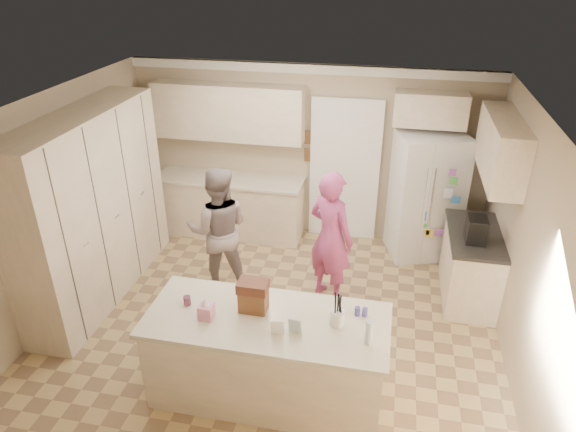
% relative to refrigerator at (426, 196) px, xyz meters
% --- Properties ---
extents(floor, '(5.20, 4.60, 0.02)m').
position_rel_refrigerator_xyz_m(floor, '(-1.73, -2.00, -0.91)').
color(floor, tan).
rests_on(floor, ground).
extents(ceiling, '(5.20, 4.60, 0.02)m').
position_rel_refrigerator_xyz_m(ceiling, '(-1.73, -2.00, 1.71)').
color(ceiling, white).
rests_on(ceiling, wall_back).
extents(wall_back, '(5.20, 0.02, 2.60)m').
position_rel_refrigerator_xyz_m(wall_back, '(-1.73, 0.31, 0.40)').
color(wall_back, tan).
rests_on(wall_back, ground).
extents(wall_front, '(5.20, 0.02, 2.60)m').
position_rel_refrigerator_xyz_m(wall_front, '(-1.73, -4.31, 0.40)').
color(wall_front, tan).
rests_on(wall_front, ground).
extents(wall_left, '(0.02, 4.60, 2.60)m').
position_rel_refrigerator_xyz_m(wall_left, '(-4.34, -2.00, 0.40)').
color(wall_left, tan).
rests_on(wall_left, ground).
extents(wall_right, '(0.02, 4.60, 2.60)m').
position_rel_refrigerator_xyz_m(wall_right, '(0.88, -2.00, 0.40)').
color(wall_right, tan).
rests_on(wall_right, ground).
extents(crown_back, '(5.20, 0.08, 0.12)m').
position_rel_refrigerator_xyz_m(crown_back, '(-1.73, 0.26, 1.63)').
color(crown_back, white).
rests_on(crown_back, wall_back).
extents(pantry_bank, '(0.60, 2.60, 2.35)m').
position_rel_refrigerator_xyz_m(pantry_bank, '(-4.03, -1.80, 0.28)').
color(pantry_bank, beige).
rests_on(pantry_bank, floor).
extents(back_base_cab, '(2.20, 0.60, 0.88)m').
position_rel_refrigerator_xyz_m(back_base_cab, '(-2.88, -0.00, -0.46)').
color(back_base_cab, beige).
rests_on(back_base_cab, floor).
extents(back_countertop, '(2.24, 0.63, 0.04)m').
position_rel_refrigerator_xyz_m(back_countertop, '(-2.88, -0.01, 0.00)').
color(back_countertop, beige).
rests_on(back_countertop, back_base_cab).
extents(back_upper_cab, '(2.20, 0.35, 0.80)m').
position_rel_refrigerator_xyz_m(back_upper_cab, '(-2.88, 0.12, 1.00)').
color(back_upper_cab, beige).
rests_on(back_upper_cab, wall_back).
extents(doorway_opening, '(0.90, 0.06, 2.10)m').
position_rel_refrigerator_xyz_m(doorway_opening, '(-1.18, 0.28, 0.15)').
color(doorway_opening, black).
rests_on(doorway_opening, floor).
extents(doorway_casing, '(1.02, 0.03, 2.22)m').
position_rel_refrigerator_xyz_m(doorway_casing, '(-1.18, 0.24, 0.15)').
color(doorway_casing, white).
rests_on(doorway_casing, floor).
extents(wall_frame_upper, '(0.15, 0.02, 0.20)m').
position_rel_refrigerator_xyz_m(wall_frame_upper, '(-1.71, 0.27, 0.65)').
color(wall_frame_upper, brown).
rests_on(wall_frame_upper, wall_back).
extents(wall_frame_lower, '(0.15, 0.02, 0.20)m').
position_rel_refrigerator_xyz_m(wall_frame_lower, '(-1.71, 0.27, 0.38)').
color(wall_frame_lower, brown).
rests_on(wall_frame_lower, wall_back).
extents(refrigerator, '(1.07, 0.94, 1.80)m').
position_rel_refrigerator_xyz_m(refrigerator, '(0.00, 0.00, 0.00)').
color(refrigerator, white).
rests_on(refrigerator, floor).
extents(fridge_seam, '(0.02, 0.02, 1.78)m').
position_rel_refrigerator_xyz_m(fridge_seam, '(0.00, -0.36, 0.00)').
color(fridge_seam, gray).
rests_on(fridge_seam, refrigerator).
extents(fridge_dispenser, '(0.22, 0.03, 0.35)m').
position_rel_refrigerator_xyz_m(fridge_dispenser, '(-0.22, -0.37, 0.25)').
color(fridge_dispenser, black).
rests_on(fridge_dispenser, refrigerator).
extents(fridge_handle_l, '(0.02, 0.02, 0.85)m').
position_rel_refrigerator_xyz_m(fridge_handle_l, '(-0.05, -0.37, 0.15)').
color(fridge_handle_l, silver).
rests_on(fridge_handle_l, refrigerator).
extents(fridge_handle_r, '(0.02, 0.02, 0.85)m').
position_rel_refrigerator_xyz_m(fridge_handle_r, '(0.05, -0.37, 0.15)').
color(fridge_handle_r, silver).
rests_on(fridge_handle_r, refrigerator).
extents(over_fridge_cab, '(0.95, 0.35, 0.45)m').
position_rel_refrigerator_xyz_m(over_fridge_cab, '(-0.08, 0.12, 1.20)').
color(over_fridge_cab, beige).
rests_on(over_fridge_cab, wall_back).
extents(right_base_cab, '(0.60, 1.20, 0.88)m').
position_rel_refrigerator_xyz_m(right_base_cab, '(0.57, -1.00, -0.46)').
color(right_base_cab, beige).
rests_on(right_base_cab, floor).
extents(right_countertop, '(0.63, 1.24, 0.04)m').
position_rel_refrigerator_xyz_m(right_countertop, '(0.56, -1.00, 0.00)').
color(right_countertop, '#2D2B28').
rests_on(right_countertop, right_base_cab).
extents(right_upper_cab, '(0.35, 1.50, 0.70)m').
position_rel_refrigerator_xyz_m(right_upper_cab, '(0.69, -0.80, 1.05)').
color(right_upper_cab, beige).
rests_on(right_upper_cab, wall_right).
extents(coffee_maker, '(0.22, 0.28, 0.30)m').
position_rel_refrigerator_xyz_m(coffee_maker, '(0.52, -1.20, 0.17)').
color(coffee_maker, black).
rests_on(coffee_maker, right_countertop).
extents(island_base, '(2.20, 0.90, 0.88)m').
position_rel_refrigerator_xyz_m(island_base, '(-1.53, -3.10, -0.46)').
color(island_base, beige).
rests_on(island_base, floor).
extents(island_top, '(2.28, 0.96, 0.05)m').
position_rel_refrigerator_xyz_m(island_top, '(-1.53, -3.10, 0.00)').
color(island_top, beige).
rests_on(island_top, island_base).
extents(utensil_crock, '(0.13, 0.13, 0.15)m').
position_rel_refrigerator_xyz_m(utensil_crock, '(-0.88, -3.05, 0.10)').
color(utensil_crock, white).
rests_on(utensil_crock, island_top).
extents(tissue_box, '(0.13, 0.13, 0.14)m').
position_rel_refrigerator_xyz_m(tissue_box, '(-2.08, -3.20, 0.10)').
color(tissue_box, pink).
rests_on(tissue_box, island_top).
extents(tissue_plume, '(0.08, 0.08, 0.08)m').
position_rel_refrigerator_xyz_m(tissue_plume, '(-2.08, -3.20, 0.20)').
color(tissue_plume, white).
rests_on(tissue_plume, tissue_box).
extents(dollhouse_body, '(0.26, 0.18, 0.22)m').
position_rel_refrigerator_xyz_m(dollhouse_body, '(-1.68, -3.00, 0.14)').
color(dollhouse_body, brown).
rests_on(dollhouse_body, island_top).
extents(dollhouse_roof, '(0.28, 0.20, 0.10)m').
position_rel_refrigerator_xyz_m(dollhouse_roof, '(-1.68, -3.00, 0.30)').
color(dollhouse_roof, '#592D1E').
rests_on(dollhouse_roof, dollhouse_body).
extents(jam_jar, '(0.07, 0.07, 0.09)m').
position_rel_refrigerator_xyz_m(jam_jar, '(-2.33, -3.05, 0.07)').
color(jam_jar, '#59263F').
rests_on(jam_jar, island_top).
extents(greeting_card_a, '(0.12, 0.06, 0.16)m').
position_rel_refrigerator_xyz_m(greeting_card_a, '(-1.38, -3.30, 0.11)').
color(greeting_card_a, white).
rests_on(greeting_card_a, island_top).
extents(greeting_card_b, '(0.12, 0.05, 0.16)m').
position_rel_refrigerator_xyz_m(greeting_card_b, '(-1.23, -3.25, 0.11)').
color(greeting_card_b, silver).
rests_on(greeting_card_b, island_top).
extents(water_bottle, '(0.07, 0.07, 0.24)m').
position_rel_refrigerator_xyz_m(water_bottle, '(-0.58, -3.25, 0.14)').
color(water_bottle, silver).
rests_on(water_bottle, island_top).
extents(shaker_salt, '(0.05, 0.05, 0.09)m').
position_rel_refrigerator_xyz_m(shaker_salt, '(-0.71, -2.88, 0.07)').
color(shaker_salt, '#423F93').
rests_on(shaker_salt, island_top).
extents(shaker_pepper, '(0.05, 0.05, 0.09)m').
position_rel_refrigerator_xyz_m(shaker_pepper, '(-0.64, -2.88, 0.07)').
color(shaker_pepper, '#423F93').
rests_on(shaker_pepper, island_top).
extents(teen_boy, '(0.94, 0.82, 1.67)m').
position_rel_refrigerator_xyz_m(teen_boy, '(-2.58, -1.42, -0.06)').
color(teen_boy, gray).
rests_on(teen_boy, floor).
extents(teen_girl, '(0.75, 0.68, 1.72)m').
position_rel_refrigerator_xyz_m(teen_girl, '(-1.16, -1.36, -0.04)').
color(teen_girl, '#C2447D').
rests_on(teen_girl, floor).
extents(fridge_magnets, '(0.76, 0.02, 1.44)m').
position_rel_refrigerator_xyz_m(fridge_magnets, '(0.00, -0.36, 0.00)').
color(fridge_magnets, tan).
rests_on(fridge_magnets, refrigerator).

